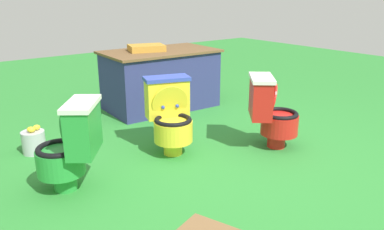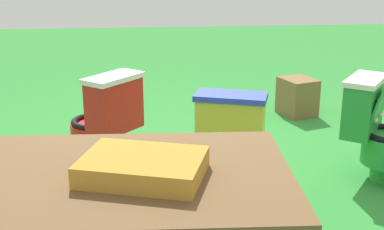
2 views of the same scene
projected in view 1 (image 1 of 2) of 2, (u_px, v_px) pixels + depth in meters
name	position (u px, v px, depth m)	size (l,w,h in m)	color
ground	(233.00, 165.00, 3.49)	(14.00, 14.00, 0.00)	#2D8433
toilet_green	(71.00, 146.00, 2.96)	(0.63, 0.62, 0.73)	green
toilet_yellow	(170.00, 115.00, 3.68)	(0.54, 0.59, 0.73)	yellow
toilet_red	(271.00, 111.00, 3.79)	(0.64, 0.63, 0.73)	red
vendor_table	(160.00, 79.00, 5.09)	(1.50, 0.92, 0.85)	navy
lemon_bucket	(34.00, 141.00, 3.72)	(0.22, 0.22, 0.28)	#B7B7BF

